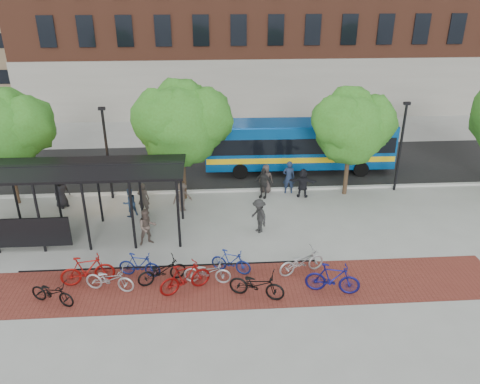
{
  "coord_description": "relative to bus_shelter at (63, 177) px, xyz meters",
  "views": [
    {
      "loc": [
        -1.5,
        -20.28,
        11.15
      ],
      "look_at": [
        -0.12,
        0.42,
        1.6
      ],
      "focal_mm": 35.0,
      "sensor_mm": 36.0,
      "label": 1
    }
  ],
  "objects": [
    {
      "name": "bike_1",
      "position": [
        1.64,
        -3.96,
        -2.37
      ],
      "size": [
        2.18,
        0.99,
        1.26
      ],
      "primitive_type": "imported",
      "rotation": [
        0.0,
        0.0,
        1.77
      ],
      "color": "maroon",
      "rests_on": "ground"
    },
    {
      "name": "bike_11",
      "position": [
        11.18,
        -5.17,
        -2.37
      ],
      "size": [
        2.18,
        1.11,
        1.26
      ],
      "primitive_type": "imported",
      "rotation": [
        0.0,
        0.0,
        1.31
      ],
      "color": "navy",
      "rests_on": "ground"
    },
    {
      "name": "lamp_post_left",
      "position": [
        1.13,
        4.08,
        -0.25
      ],
      "size": [
        0.35,
        0.2,
        5.12
      ],
      "color": "black",
      "rests_on": "ground"
    },
    {
      "name": "pedestrian_1",
      "position": [
        3.14,
        2.06,
        -2.15
      ],
      "size": [
        0.69,
        0.52,
        1.7
      ],
      "primitive_type": "imported",
      "rotation": [
        0.0,
        0.0,
        2.96
      ],
      "color": "#3B352F",
      "rests_on": "ground"
    },
    {
      "name": "pedestrian_8",
      "position": [
        3.67,
        -1.02,
        -2.13
      ],
      "size": [
        1.02,
        0.91,
        1.74
      ],
      "primitive_type": "imported",
      "rotation": [
        0.0,
        0.0,
        0.36
      ],
      "color": "brown",
      "rests_on": "ground"
    },
    {
      "name": "bike_3",
      "position": [
        3.62,
        -3.58,
        -2.47
      ],
      "size": [
        1.83,
        0.88,
        1.06
      ],
      "primitive_type": "imported",
      "rotation": [
        0.0,
        0.0,
        1.35
      ],
      "color": "navy",
      "rests_on": "ground"
    },
    {
      "name": "ground",
      "position": [
        8.13,
        0.48,
        -3.0
      ],
      "size": [
        160.0,
        160.0,
        0.0
      ],
      "primitive_type": "plane",
      "color": "#9E9E99",
      "rests_on": "ground"
    },
    {
      "name": "pedestrian_4",
      "position": [
        9.47,
        3.58,
        -2.14
      ],
      "size": [
        1.09,
        0.86,
        1.72
      ],
      "primitive_type": "imported",
      "rotation": [
        0.0,
        0.0,
        5.77
      ],
      "color": "#282828",
      "rests_on": "ground"
    },
    {
      "name": "bike_10",
      "position": [
        10.23,
        -3.78,
        -2.47
      ],
      "size": [
        2.15,
        1.32,
        1.07
      ],
      "primitive_type": "imported",
      "rotation": [
        0.0,
        0.0,
        1.9
      ],
      "color": "#A1A0A3",
      "rests_on": "ground"
    },
    {
      "name": "bike_7",
      "position": [
        7.34,
        -3.56,
        -2.48
      ],
      "size": [
        1.78,
        1.12,
        1.04
      ],
      "primitive_type": "imported",
      "rotation": [
        0.0,
        0.0,
        1.17
      ],
      "color": "navy",
      "rests_on": "ground"
    },
    {
      "name": "bike_rack_rail",
      "position": [
        4.83,
        -3.62,
        -3.0
      ],
      "size": [
        12.0,
        0.05,
        0.95
      ],
      "primitive_type": "cube",
      "color": "black",
      "rests_on": "ground"
    },
    {
      "name": "bike_0",
      "position": [
        0.6,
        -5.15,
        -2.51
      ],
      "size": [
        1.96,
        1.3,
        0.97
      ],
      "primitive_type": "imported",
      "rotation": [
        0.0,
        0.0,
        1.18
      ],
      "color": "black",
      "rests_on": "ground"
    },
    {
      "name": "bike_5",
      "position": [
        5.51,
        -4.72,
        -2.37
      ],
      "size": [
        2.15,
        1.4,
        1.26
      ],
      "primitive_type": "imported",
      "rotation": [
        0.0,
        0.0,
        2.0
      ],
      "color": "maroon",
      "rests_on": "ground"
    },
    {
      "name": "bus",
      "position": [
        12.11,
        7.52,
        -1.21
      ],
      "size": [
        11.61,
        2.94,
        3.12
      ],
      "rotation": [
        0.0,
        0.0,
        -0.02
      ],
      "color": "navy",
      "rests_on": "ground"
    },
    {
      "name": "bike_6",
      "position": [
        6.37,
        -4.2,
        -2.5
      ],
      "size": [
        1.98,
        0.92,
        1.0
      ],
      "primitive_type": "imported",
      "rotation": [
        0.0,
        0.0,
        1.44
      ],
      "color": "#A8A8AB",
      "rests_on": "ground"
    },
    {
      "name": "tree_a",
      "position": [
        -3.77,
        3.83,
        1.24
      ],
      "size": [
        4.9,
        4.0,
        6.18
      ],
      "color": "#382619",
      "rests_on": "ground"
    },
    {
      "name": "pedestrian_9",
      "position": [
        8.84,
        -0.25,
        -2.14
      ],
      "size": [
        1.06,
        1.27,
        1.71
      ],
      "primitive_type": "imported",
      "rotation": [
        0.0,
        0.0,
        5.18
      ],
      "color": "black",
      "rests_on": "ground"
    },
    {
      "name": "pedestrian_6",
      "position": [
        9.7,
        4.28,
        -2.17
      ],
      "size": [
        0.89,
        0.66,
        1.65
      ],
      "primitive_type": "imported",
      "rotation": [
        0.0,
        0.0,
        2.96
      ],
      "color": "#3B322F",
      "rests_on": "ground"
    },
    {
      "name": "bike_8",
      "position": [
        8.24,
        -5.26,
        -2.43
      ],
      "size": [
        2.29,
        1.43,
        1.14
      ],
      "primitive_type": "imported",
      "rotation": [
        0.0,
        0.0,
        1.23
      ],
      "color": "black",
      "rests_on": "ground"
    },
    {
      "name": "pedestrian_5",
      "position": [
        11.67,
        3.52,
        -2.17
      ],
      "size": [
        1.6,
        0.8,
        1.65
      ],
      "primitive_type": "imported",
      "rotation": [
        0.0,
        0.0,
        2.93
      ],
      "color": "black",
      "rests_on": "ground"
    },
    {
      "name": "lamp_post_right",
      "position": [
        17.13,
        4.08,
        -0.25
      ],
      "size": [
        0.35,
        0.2,
        5.12
      ],
      "color": "black",
      "rests_on": "ground"
    },
    {
      "name": "bike_2",
      "position": [
        2.58,
        -4.47,
        -2.48
      ],
      "size": [
        2.08,
        1.12,
        1.04
      ],
      "primitive_type": "imported",
      "rotation": [
        0.0,
        0.0,
        1.34
      ],
      "color": "#A4A5A7",
      "rests_on": "ground"
    },
    {
      "name": "pedestrian_0",
      "position": [
        -1.29,
        3.14,
        -2.1
      ],
      "size": [
        1.0,
        1.04,
        1.79
      ],
      "primitive_type": "imported",
      "rotation": [
        0.0,
        0.0,
        0.88
      ],
      "color": "black",
      "rests_on": "ground"
    },
    {
      "name": "tree_c",
      "position": [
        14.22,
        3.83,
        1.06
      ],
      "size": [
        4.66,
        3.8,
        5.92
      ],
      "color": "#382619",
      "rests_on": "ground"
    },
    {
      "name": "asphalt_street",
      "position": [
        8.13,
        8.48,
        -2.99
      ],
      "size": [
        160.0,
        8.0,
        0.01
      ],
      "primitive_type": "cube",
      "color": "black",
      "rests_on": "ground"
    },
    {
      "name": "pedestrian_7",
      "position": [
        10.97,
        4.09,
        -2.04
      ],
      "size": [
        0.71,
        0.48,
        1.91
      ],
      "primitive_type": "imported",
      "rotation": [
        0.0,
        0.0,
        3.11
      ],
      "color": "#1C2742",
      "rests_on": "ground"
    },
    {
      "name": "pedestrian_3",
      "position": [
        5.09,
        2.23,
        -2.2
      ],
      "size": [
        1.18,
        0.96,
        1.59
      ],
      "primitive_type": "imported",
      "rotation": [
        0.0,
        0.0,
        0.42
      ],
      "color": "#50433C",
      "rests_on": "ground"
    },
    {
      "name": "curb",
      "position": [
        8.13,
        4.48,
        -2.94
      ],
      "size": [
        160.0,
        0.25,
        0.12
      ],
      "primitive_type": "cube",
      "color": "#B7B7B2",
      "rests_on": "ground"
    },
    {
      "name": "tree_b",
      "position": [
        5.23,
        3.83,
        1.46
      ],
      "size": [
        5.15,
        4.2,
        6.47
      ],
      "color": "#382619",
      "rests_on": "ground"
    },
    {
      "name": "brick_strip",
      "position": [
        6.13,
        -4.52,
        -3.0
      ],
      "size": [
        24.0,
        3.0,
        0.01
      ],
      "primitive_type": "cube",
      "color": "maroon",
      "rests_on": "ground"
    },
    {
      "name": "bus_shelter",
      "position": [
        0.0,
        0.0,
        0.0
      ],
      "size": [
        10.6,
        3.07,
        3.6
      ],
      "color": "black",
      "rests_on": "ground"
    },
    {
      "name": "bike_4",
      "position": [
        4.56,
        -4.05,
        -2.48
      ],
      "size": [
        2.1,
        1.35,
        1.04
      ],
      "primitive_type": "imported",
      "rotation": [
        0.0,
        0.0,
        1.94
      ],
      "color": "black",
      "rests_on": "ground"
    },
    {
      "name": "pedestrian_2",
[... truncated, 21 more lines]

